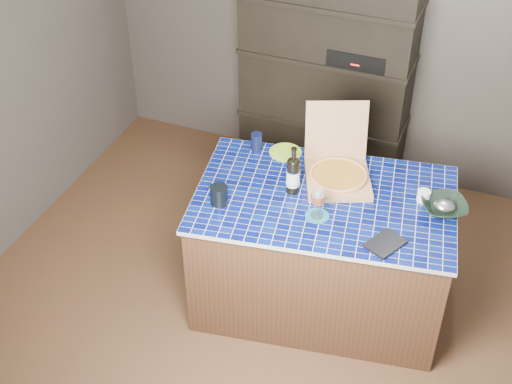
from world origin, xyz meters
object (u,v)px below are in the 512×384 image
at_px(pizza_box, 338,173).
at_px(kitchen_island, 321,250).
at_px(bowl, 444,207).
at_px(mead_bottle, 293,175).
at_px(dvd_case, 385,244).
at_px(wine_glass, 318,197).

bearing_deg(pizza_box, kitchen_island, -117.81).
distance_m(kitchen_island, pizza_box, 0.50).
height_order(pizza_box, bowl, pizza_box).
height_order(mead_bottle, bowl, mead_bottle).
xyz_separation_m(pizza_box, mead_bottle, (-0.21, -0.20, 0.06)).
distance_m(kitchen_island, dvd_case, 0.65).
height_order(pizza_box, mead_bottle, pizza_box).
bearing_deg(dvd_case, kitchen_island, 173.45).
relative_size(pizza_box, mead_bottle, 1.83).
bearing_deg(dvd_case, wine_glass, -166.46).
relative_size(wine_glass, dvd_case, 0.91).
relative_size(mead_bottle, wine_glass, 1.63).
bearing_deg(bowl, dvd_case, -121.04).
xyz_separation_m(dvd_case, bowl, (0.24, 0.40, 0.02)).
bearing_deg(mead_bottle, kitchen_island, 4.26).
relative_size(kitchen_island, pizza_box, 2.90).
relative_size(kitchen_island, wine_glass, 8.66).
height_order(wine_glass, bowl, wine_glass).
xyz_separation_m(pizza_box, bowl, (0.64, -0.06, -0.03)).
bearing_deg(kitchen_island, mead_bottle, 175.20).
height_order(kitchen_island, bowl, bowl).
relative_size(pizza_box, dvd_case, 2.73).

